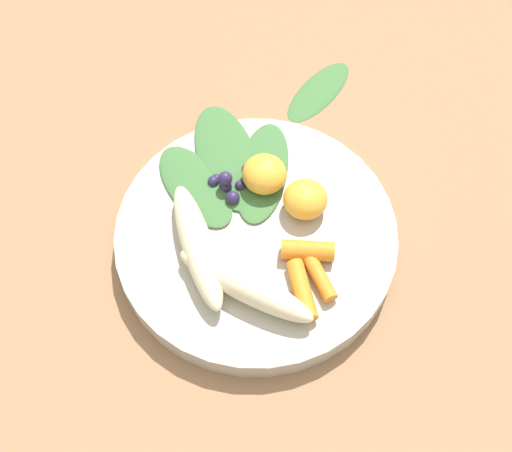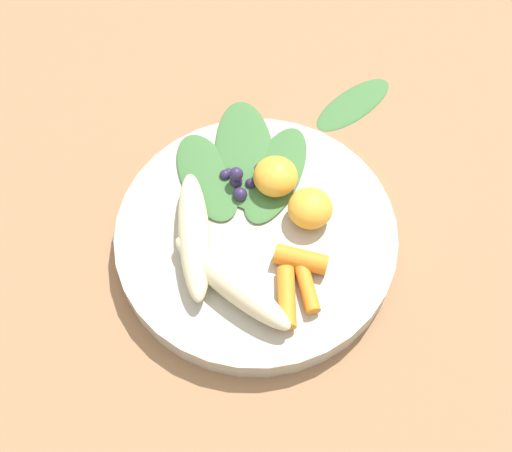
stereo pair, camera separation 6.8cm
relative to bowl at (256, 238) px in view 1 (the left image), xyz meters
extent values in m
plane|color=#99704C|center=(0.00, 0.00, -0.01)|extent=(2.40, 2.40, 0.00)
cylinder|color=#B2AD9E|center=(0.00, 0.00, 0.00)|extent=(0.28, 0.28, 0.03)
ellipsoid|color=beige|center=(0.01, -0.07, 0.03)|extent=(0.14, 0.06, 0.03)
ellipsoid|color=beige|center=(-0.05, -0.04, 0.03)|extent=(0.11, 0.13, 0.03)
ellipsoid|color=#F4A833|center=(-0.01, 0.06, 0.03)|extent=(0.04, 0.04, 0.03)
ellipsoid|color=#F4A833|center=(0.04, 0.04, 0.03)|extent=(0.04, 0.04, 0.03)
cylinder|color=orange|center=(0.06, -0.05, 0.02)|extent=(0.04, 0.06, 0.02)
cylinder|color=orange|center=(0.07, -0.03, 0.02)|extent=(0.04, 0.04, 0.01)
cylinder|color=orange|center=(0.05, -0.01, 0.02)|extent=(0.05, 0.03, 0.02)
sphere|color=#2D234C|center=(-0.06, 0.04, 0.02)|extent=(0.01, 0.01, 0.01)
sphere|color=#2D234C|center=(-0.04, 0.04, 0.02)|extent=(0.01, 0.01, 0.01)
sphere|color=#2D234C|center=(-0.06, 0.04, 0.02)|extent=(0.01, 0.01, 0.01)
sphere|color=#2D234C|center=(-0.03, 0.04, 0.02)|extent=(0.01, 0.01, 0.01)
sphere|color=#2D234C|center=(-0.03, 0.03, 0.02)|extent=(0.01, 0.01, 0.01)
sphere|color=#2D234C|center=(-0.04, 0.04, 0.02)|extent=(0.01, 0.01, 0.01)
sphere|color=#2D234C|center=(-0.03, 0.06, 0.03)|extent=(0.01, 0.01, 0.01)
sphere|color=#2D234C|center=(-0.04, 0.04, 0.03)|extent=(0.01, 0.01, 0.01)
cylinder|color=white|center=(-0.04, 0.06, 0.02)|extent=(0.05, 0.05, 0.00)
ellipsoid|color=#3D7038|center=(-0.01, 0.07, 0.02)|extent=(0.07, 0.13, 0.01)
ellipsoid|color=#3D7038|center=(-0.06, 0.07, 0.02)|extent=(0.13, 0.15, 0.01)
ellipsoid|color=#3D7038|center=(-0.07, 0.03, 0.02)|extent=(0.12, 0.11, 0.01)
ellipsoid|color=#3D7038|center=(0.01, 0.21, -0.01)|extent=(0.08, 0.12, 0.01)
camera|label=1|loc=(0.10, -0.32, 0.62)|focal=49.09mm
camera|label=2|loc=(0.16, -0.29, 0.62)|focal=49.09mm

